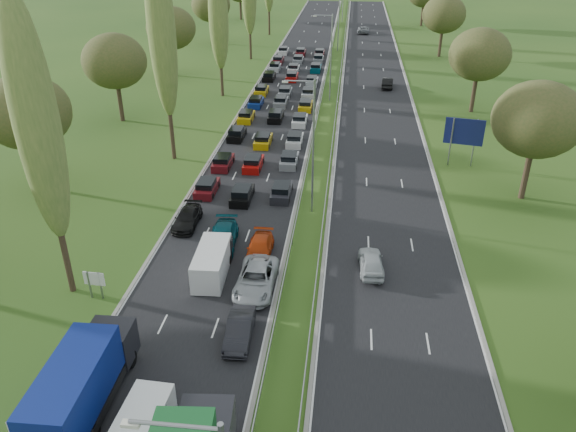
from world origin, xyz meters
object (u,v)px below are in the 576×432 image
(white_van_rear, at_px, (213,261))
(info_sign, at_px, (94,281))
(white_van_front, at_px, (140,431))
(near_car_3, at_px, (187,218))
(direction_sign, at_px, (464,134))
(blue_lorry, at_px, (83,382))

(white_van_rear, distance_m, info_sign, 8.30)
(white_van_rear, xyz_separation_m, info_sign, (-7.36, -3.83, 0.25))
(white_van_front, height_order, info_sign, white_van_front)
(near_car_3, relative_size, info_sign, 2.22)
(white_van_front, bearing_deg, direction_sign, 63.73)
(white_van_rear, distance_m, direction_sign, 31.69)
(near_car_3, bearing_deg, white_van_front, -80.36)
(direction_sign, bearing_deg, info_sign, -136.80)
(blue_lorry, xyz_separation_m, white_van_rear, (3.64, 13.61, -0.89))
(info_sign, bearing_deg, white_van_rear, 27.49)
(blue_lorry, distance_m, info_sign, 10.48)
(white_van_front, bearing_deg, near_car_3, 102.45)
(white_van_front, xyz_separation_m, direction_sign, (21.43, 38.79, 2.48))
(near_car_3, distance_m, info_sign, 11.46)
(blue_lorry, relative_size, direction_sign, 1.76)
(blue_lorry, distance_m, white_van_rear, 14.11)
(blue_lorry, height_order, white_van_rear, blue_lorry)
(white_van_front, bearing_deg, blue_lorry, 154.31)
(white_van_front, relative_size, info_sign, 2.51)
(white_van_front, relative_size, direction_sign, 1.01)
(white_van_front, bearing_deg, white_van_rear, 92.69)
(blue_lorry, xyz_separation_m, info_sign, (-3.72, 9.78, -0.63))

